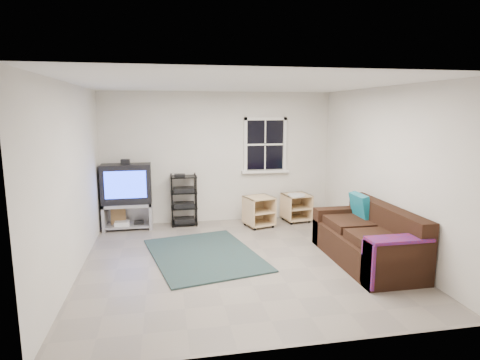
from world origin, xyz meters
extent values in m
plane|color=gray|center=(0.00, 0.00, 0.00)|extent=(4.60, 4.60, 0.00)
plane|color=white|center=(0.00, 0.00, 2.60)|extent=(4.60, 4.60, 0.00)
plane|color=silver|center=(0.00, 2.30, 1.30)|extent=(4.60, 0.00, 4.60)
plane|color=silver|center=(0.00, -2.30, 1.30)|extent=(4.60, 0.00, 4.60)
plane|color=silver|center=(-2.30, 0.00, 1.30)|extent=(0.00, 4.60, 4.60)
plane|color=silver|center=(2.30, 0.00, 1.30)|extent=(0.00, 4.60, 4.60)
cube|color=black|center=(0.95, 2.28, 1.55)|extent=(0.80, 0.01, 1.02)
cube|color=silver|center=(0.95, 2.26, 2.07)|extent=(0.88, 0.06, 0.06)
cube|color=silver|center=(0.95, 2.25, 1.00)|extent=(0.98, 0.14, 0.05)
cube|color=silver|center=(0.54, 2.26, 1.55)|extent=(0.06, 0.06, 1.10)
cube|color=silver|center=(1.36, 2.26, 1.55)|extent=(0.06, 0.06, 1.10)
cube|color=silver|center=(0.95, 2.27, 1.55)|extent=(0.78, 0.04, 0.04)
cube|color=#A3A3AB|center=(-1.80, 2.04, 0.47)|extent=(0.91, 0.45, 0.05)
cube|color=#A3A3AB|center=(-2.22, 2.04, 0.25)|extent=(0.05, 0.45, 0.50)
cube|color=#A3A3AB|center=(-1.37, 2.04, 0.25)|extent=(0.05, 0.45, 0.50)
cube|color=#A3A3AB|center=(-1.80, 2.04, 0.06)|extent=(0.80, 0.42, 0.04)
cube|color=#A3A3AB|center=(-1.80, 2.25, 0.25)|extent=(0.91, 0.04, 0.50)
cube|color=silver|center=(-1.90, 2.01, 0.12)|extent=(0.27, 0.22, 0.07)
cube|color=black|center=(-1.59, 2.04, 0.11)|extent=(0.18, 0.16, 0.05)
cube|color=black|center=(-1.80, 2.04, 0.87)|extent=(0.91, 0.38, 0.75)
cube|color=#1D3AF6|center=(-1.80, 1.85, 0.89)|extent=(0.75, 0.01, 0.51)
cube|color=black|center=(-1.80, 2.04, 1.29)|extent=(0.16, 0.12, 0.09)
cylinder|color=black|center=(-0.96, 1.93, 0.51)|extent=(0.02, 0.02, 1.01)
cylinder|color=black|center=(-0.49, 1.93, 0.51)|extent=(0.02, 0.02, 1.01)
cylinder|color=black|center=(-0.96, 2.26, 0.51)|extent=(0.02, 0.02, 1.01)
cylinder|color=black|center=(-0.49, 2.26, 0.51)|extent=(0.02, 0.02, 1.01)
cube|color=black|center=(-0.72, 2.10, 0.05)|extent=(0.51, 0.37, 0.02)
cube|color=black|center=(-0.72, 2.10, 0.10)|extent=(0.40, 0.29, 0.08)
cube|color=black|center=(-0.72, 2.10, 0.35)|extent=(0.51, 0.37, 0.02)
cube|color=black|center=(-0.72, 2.10, 0.40)|extent=(0.40, 0.29, 0.08)
cube|color=black|center=(-0.72, 2.10, 0.66)|extent=(0.51, 0.37, 0.02)
cube|color=black|center=(-0.72, 2.10, 0.71)|extent=(0.40, 0.29, 0.08)
cube|color=black|center=(-0.72, 2.10, 0.97)|extent=(0.51, 0.37, 0.02)
cube|color=#DCB887|center=(0.70, 1.72, 0.58)|extent=(0.62, 0.62, 0.02)
cube|color=#DCB887|center=(0.70, 1.72, 0.06)|extent=(0.62, 0.62, 0.02)
cube|color=#DCB887|center=(0.47, 1.65, 0.32)|extent=(0.16, 0.49, 0.54)
cube|color=#DCB887|center=(0.93, 1.78, 0.32)|extent=(0.16, 0.49, 0.54)
cube|color=#DCB887|center=(0.63, 1.95, 0.32)|extent=(0.44, 0.15, 0.54)
cube|color=#DCB887|center=(0.70, 1.72, 0.30)|extent=(0.57, 0.58, 0.02)
cylinder|color=black|center=(0.56, 1.47, 0.02)|extent=(0.05, 0.05, 0.05)
cylinder|color=black|center=(0.84, 1.97, 0.02)|extent=(0.05, 0.05, 0.05)
cube|color=#DCB887|center=(1.54, 1.94, 0.54)|extent=(0.57, 0.57, 0.02)
cube|color=#DCB887|center=(1.54, 1.94, 0.06)|extent=(0.57, 0.57, 0.02)
cube|color=#DCB887|center=(1.30, 1.91, 0.30)|extent=(0.09, 0.50, 0.50)
cube|color=#DCB887|center=(1.77, 1.98, 0.30)|extent=(0.09, 0.50, 0.50)
cube|color=#DCB887|center=(1.50, 2.18, 0.30)|extent=(0.46, 0.08, 0.50)
cube|color=#DCB887|center=(1.54, 1.94, 0.28)|extent=(0.52, 0.54, 0.02)
cylinder|color=black|center=(1.37, 1.72, 0.03)|extent=(0.05, 0.05, 0.05)
cylinder|color=black|center=(1.71, 2.17, 0.03)|extent=(0.05, 0.05, 0.05)
cylinder|color=silver|center=(1.50, 1.83, 0.57)|extent=(0.36, 0.36, 0.03)
cube|color=black|center=(1.82, -0.39, 0.21)|extent=(0.89, 1.99, 0.42)
cube|color=black|center=(2.15, -0.39, 0.63)|extent=(0.24, 1.99, 0.43)
cube|color=black|center=(1.82, 0.49, 0.31)|extent=(0.89, 0.24, 0.62)
cube|color=black|center=(1.82, -1.26, 0.31)|extent=(0.89, 0.24, 0.62)
cube|color=black|center=(1.74, -0.78, 0.48)|extent=(0.60, 0.72, 0.13)
cube|color=black|center=(1.74, 0.01, 0.48)|extent=(0.60, 0.72, 0.13)
cube|color=teal|center=(2.00, 0.16, 0.72)|extent=(0.20, 0.48, 0.41)
cube|color=navy|center=(1.80, -1.26, 0.64)|extent=(0.82, 0.30, 0.04)
cube|color=navy|center=(1.40, -1.26, 0.33)|extent=(0.04, 0.30, 0.58)
cube|color=#311F15|center=(-0.51, 0.32, 0.01)|extent=(1.92, 2.36, 0.02)
cube|color=brown|center=(-1.99, 2.16, 0.20)|extent=(0.30, 0.21, 0.39)
camera|label=1|loc=(-1.07, -5.65, 2.24)|focal=30.00mm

